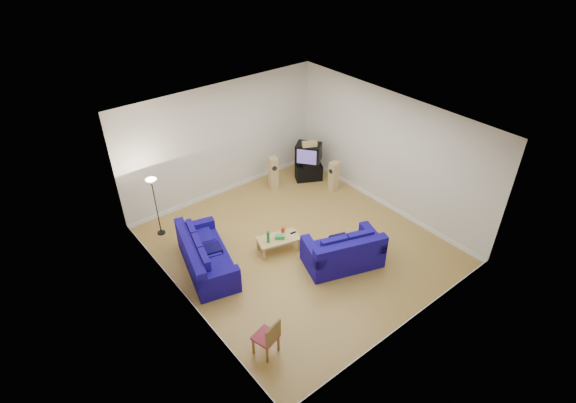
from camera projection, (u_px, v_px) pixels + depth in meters
room at (299, 193)px, 10.11m from camera, size 6.01×6.51×3.21m
sofa_three_seat at (205, 258)px, 10.14m from camera, size 1.42×2.28×0.82m
sofa_loveseat at (344, 253)px, 10.24m from camera, size 1.95×1.48×0.86m
coffee_table at (279, 240)px, 10.68m from camera, size 1.11×0.76×0.37m
bottle at (268, 237)px, 10.43m from camera, size 0.09×0.09×0.30m
tissue_box at (280, 237)px, 10.60m from camera, size 0.25×0.24×0.09m
red_canister at (283, 230)px, 10.80m from camera, size 0.10×0.10×0.13m
remote at (293, 233)px, 10.80m from camera, size 0.15×0.06×0.02m
tv_stand at (309, 172)px, 13.49m from camera, size 0.89×0.75×0.48m
av_receiver at (311, 164)px, 13.31m from camera, size 0.61×0.59×0.11m
television at (308, 153)px, 13.17m from camera, size 0.85×0.89×0.55m
centre_speaker at (310, 144)px, 12.88m from camera, size 0.45×0.34×0.15m
speaker_left at (273, 173)px, 12.94m from camera, size 0.32×0.35×0.98m
speaker_right at (334, 176)px, 12.87m from camera, size 0.28×0.21×0.89m
floor_lamp at (153, 189)px, 10.66m from camera, size 0.27×0.27×1.59m
dining_chair at (268, 337)px, 8.10m from camera, size 0.49×0.49×0.84m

